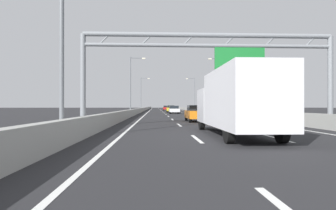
% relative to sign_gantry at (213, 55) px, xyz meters
% --- Properties ---
extents(ground_plane, '(260.00, 260.00, 0.00)m').
position_rel_sign_gantry_xyz_m(ground_plane, '(-0.27, 80.85, -4.87)').
color(ground_plane, '#262628').
extents(lane_dash_left_1, '(0.16, 3.00, 0.01)m').
position_rel_sign_gantry_xyz_m(lane_dash_left_1, '(-2.07, -6.65, -4.87)').
color(lane_dash_left_1, white).
rests_on(lane_dash_left_1, ground_plane).
extents(lane_dash_left_2, '(0.16, 3.00, 0.01)m').
position_rel_sign_gantry_xyz_m(lane_dash_left_2, '(-2.07, 2.35, -4.87)').
color(lane_dash_left_2, white).
rests_on(lane_dash_left_2, ground_plane).
extents(lane_dash_left_3, '(0.16, 3.00, 0.01)m').
position_rel_sign_gantry_xyz_m(lane_dash_left_3, '(-2.07, 11.35, -4.87)').
color(lane_dash_left_3, white).
rests_on(lane_dash_left_3, ground_plane).
extents(lane_dash_left_4, '(0.16, 3.00, 0.01)m').
position_rel_sign_gantry_xyz_m(lane_dash_left_4, '(-2.07, 20.35, -4.87)').
color(lane_dash_left_4, white).
rests_on(lane_dash_left_4, ground_plane).
extents(lane_dash_left_5, '(0.16, 3.00, 0.01)m').
position_rel_sign_gantry_xyz_m(lane_dash_left_5, '(-2.07, 29.35, -4.87)').
color(lane_dash_left_5, white).
rests_on(lane_dash_left_5, ground_plane).
extents(lane_dash_left_6, '(0.16, 3.00, 0.01)m').
position_rel_sign_gantry_xyz_m(lane_dash_left_6, '(-2.07, 38.35, -4.87)').
color(lane_dash_left_6, white).
rests_on(lane_dash_left_6, ground_plane).
extents(lane_dash_left_7, '(0.16, 3.00, 0.01)m').
position_rel_sign_gantry_xyz_m(lane_dash_left_7, '(-2.07, 47.35, -4.87)').
color(lane_dash_left_7, white).
rests_on(lane_dash_left_7, ground_plane).
extents(lane_dash_left_8, '(0.16, 3.00, 0.01)m').
position_rel_sign_gantry_xyz_m(lane_dash_left_8, '(-2.07, 56.35, -4.87)').
color(lane_dash_left_8, white).
rests_on(lane_dash_left_8, ground_plane).
extents(lane_dash_left_9, '(0.16, 3.00, 0.01)m').
position_rel_sign_gantry_xyz_m(lane_dash_left_9, '(-2.07, 65.35, -4.87)').
color(lane_dash_left_9, white).
rests_on(lane_dash_left_9, ground_plane).
extents(lane_dash_left_10, '(0.16, 3.00, 0.01)m').
position_rel_sign_gantry_xyz_m(lane_dash_left_10, '(-2.07, 74.35, -4.87)').
color(lane_dash_left_10, white).
rests_on(lane_dash_left_10, ground_plane).
extents(lane_dash_left_11, '(0.16, 3.00, 0.01)m').
position_rel_sign_gantry_xyz_m(lane_dash_left_11, '(-2.07, 83.35, -4.87)').
color(lane_dash_left_11, white).
rests_on(lane_dash_left_11, ground_plane).
extents(lane_dash_left_12, '(0.16, 3.00, 0.01)m').
position_rel_sign_gantry_xyz_m(lane_dash_left_12, '(-2.07, 92.35, -4.87)').
color(lane_dash_left_12, white).
rests_on(lane_dash_left_12, ground_plane).
extents(lane_dash_left_13, '(0.16, 3.00, 0.01)m').
position_rel_sign_gantry_xyz_m(lane_dash_left_13, '(-2.07, 101.35, -4.87)').
color(lane_dash_left_13, white).
rests_on(lane_dash_left_13, ground_plane).
extents(lane_dash_left_14, '(0.16, 3.00, 0.01)m').
position_rel_sign_gantry_xyz_m(lane_dash_left_14, '(-2.07, 110.35, -4.87)').
color(lane_dash_left_14, white).
rests_on(lane_dash_left_14, ground_plane).
extents(lane_dash_left_15, '(0.16, 3.00, 0.01)m').
position_rel_sign_gantry_xyz_m(lane_dash_left_15, '(-2.07, 119.35, -4.87)').
color(lane_dash_left_15, white).
rests_on(lane_dash_left_15, ground_plane).
extents(lane_dash_left_16, '(0.16, 3.00, 0.01)m').
position_rel_sign_gantry_xyz_m(lane_dash_left_16, '(-2.07, 128.35, -4.87)').
color(lane_dash_left_16, white).
rests_on(lane_dash_left_16, ground_plane).
extents(lane_dash_left_17, '(0.16, 3.00, 0.01)m').
position_rel_sign_gantry_xyz_m(lane_dash_left_17, '(-2.07, 137.35, -4.87)').
color(lane_dash_left_17, white).
rests_on(lane_dash_left_17, ground_plane).
extents(lane_dash_right_1, '(0.16, 3.00, 0.01)m').
position_rel_sign_gantry_xyz_m(lane_dash_right_1, '(1.53, -6.65, -4.87)').
color(lane_dash_right_1, white).
rests_on(lane_dash_right_1, ground_plane).
extents(lane_dash_right_2, '(0.16, 3.00, 0.01)m').
position_rel_sign_gantry_xyz_m(lane_dash_right_2, '(1.53, 2.35, -4.87)').
color(lane_dash_right_2, white).
rests_on(lane_dash_right_2, ground_plane).
extents(lane_dash_right_3, '(0.16, 3.00, 0.01)m').
position_rel_sign_gantry_xyz_m(lane_dash_right_3, '(1.53, 11.35, -4.87)').
color(lane_dash_right_3, white).
rests_on(lane_dash_right_3, ground_plane).
extents(lane_dash_right_4, '(0.16, 3.00, 0.01)m').
position_rel_sign_gantry_xyz_m(lane_dash_right_4, '(1.53, 20.35, -4.87)').
color(lane_dash_right_4, white).
rests_on(lane_dash_right_4, ground_plane).
extents(lane_dash_right_5, '(0.16, 3.00, 0.01)m').
position_rel_sign_gantry_xyz_m(lane_dash_right_5, '(1.53, 29.35, -4.87)').
color(lane_dash_right_5, white).
rests_on(lane_dash_right_5, ground_plane).
extents(lane_dash_right_6, '(0.16, 3.00, 0.01)m').
position_rel_sign_gantry_xyz_m(lane_dash_right_6, '(1.53, 38.35, -4.87)').
color(lane_dash_right_6, white).
rests_on(lane_dash_right_6, ground_plane).
extents(lane_dash_right_7, '(0.16, 3.00, 0.01)m').
position_rel_sign_gantry_xyz_m(lane_dash_right_7, '(1.53, 47.35, -4.87)').
color(lane_dash_right_7, white).
rests_on(lane_dash_right_7, ground_plane).
extents(lane_dash_right_8, '(0.16, 3.00, 0.01)m').
position_rel_sign_gantry_xyz_m(lane_dash_right_8, '(1.53, 56.35, -4.87)').
color(lane_dash_right_8, white).
rests_on(lane_dash_right_8, ground_plane).
extents(lane_dash_right_9, '(0.16, 3.00, 0.01)m').
position_rel_sign_gantry_xyz_m(lane_dash_right_9, '(1.53, 65.35, -4.87)').
color(lane_dash_right_9, white).
rests_on(lane_dash_right_9, ground_plane).
extents(lane_dash_right_10, '(0.16, 3.00, 0.01)m').
position_rel_sign_gantry_xyz_m(lane_dash_right_10, '(1.53, 74.35, -4.87)').
color(lane_dash_right_10, white).
rests_on(lane_dash_right_10, ground_plane).
extents(lane_dash_right_11, '(0.16, 3.00, 0.01)m').
position_rel_sign_gantry_xyz_m(lane_dash_right_11, '(1.53, 83.35, -4.87)').
color(lane_dash_right_11, white).
rests_on(lane_dash_right_11, ground_plane).
extents(lane_dash_right_12, '(0.16, 3.00, 0.01)m').
position_rel_sign_gantry_xyz_m(lane_dash_right_12, '(1.53, 92.35, -4.87)').
color(lane_dash_right_12, white).
rests_on(lane_dash_right_12, ground_plane).
extents(lane_dash_right_13, '(0.16, 3.00, 0.01)m').
position_rel_sign_gantry_xyz_m(lane_dash_right_13, '(1.53, 101.35, -4.87)').
color(lane_dash_right_13, white).
rests_on(lane_dash_right_13, ground_plane).
extents(lane_dash_right_14, '(0.16, 3.00, 0.01)m').
position_rel_sign_gantry_xyz_m(lane_dash_right_14, '(1.53, 110.35, -4.87)').
color(lane_dash_right_14, white).
rests_on(lane_dash_right_14, ground_plane).
extents(lane_dash_right_15, '(0.16, 3.00, 0.01)m').
position_rel_sign_gantry_xyz_m(lane_dash_right_15, '(1.53, 119.35, -4.87)').
color(lane_dash_right_15, white).
rests_on(lane_dash_right_15, ground_plane).
extents(lane_dash_right_16, '(0.16, 3.00, 0.01)m').
position_rel_sign_gantry_xyz_m(lane_dash_right_16, '(1.53, 128.35, -4.87)').
color(lane_dash_right_16, white).
rests_on(lane_dash_right_16, ground_plane).
extents(lane_dash_right_17, '(0.16, 3.00, 0.01)m').
position_rel_sign_gantry_xyz_m(lane_dash_right_17, '(1.53, 137.35, -4.87)').
color(lane_dash_right_17, white).
rests_on(lane_dash_right_17, ground_plane).
extents(edge_line_left, '(0.16, 176.00, 0.01)m').
position_rel_sign_gantry_xyz_m(edge_line_left, '(-5.52, 68.85, -4.87)').
color(edge_line_left, white).
rests_on(edge_line_left, ground_plane).
extents(edge_line_right, '(0.16, 176.00, 0.01)m').
position_rel_sign_gantry_xyz_m(edge_line_right, '(4.98, 68.85, -4.87)').
color(edge_line_right, white).
rests_on(edge_line_right, ground_plane).
extents(barrier_left, '(0.45, 220.00, 0.95)m').
position_rel_sign_gantry_xyz_m(barrier_left, '(-7.17, 90.85, -4.40)').
color(barrier_left, '#9E9E99').
rests_on(barrier_left, ground_plane).
extents(barrier_right, '(0.45, 220.00, 0.95)m').
position_rel_sign_gantry_xyz_m(barrier_right, '(6.63, 90.85, -4.40)').
color(barrier_right, '#9E9E99').
rests_on(barrier_right, ground_plane).
extents(sign_gantry, '(17.10, 0.36, 6.36)m').
position_rel_sign_gantry_xyz_m(sign_gantry, '(0.00, 0.00, 0.00)').
color(sign_gantry, gray).
rests_on(sign_gantry, ground_plane).
extents(streetlamp_left_near, '(2.58, 0.28, 9.50)m').
position_rel_sign_gantry_xyz_m(streetlamp_left_near, '(-7.73, -6.39, 0.53)').
color(streetlamp_left_near, slate).
rests_on(streetlamp_left_near, ground_plane).
extents(streetlamp_left_mid, '(2.58, 0.28, 9.50)m').
position_rel_sign_gantry_xyz_m(streetlamp_left_mid, '(-7.73, 28.23, 0.53)').
color(streetlamp_left_mid, slate).
rests_on(streetlamp_left_mid, ground_plane).
extents(streetlamp_right_mid, '(2.58, 0.28, 9.50)m').
position_rel_sign_gantry_xyz_m(streetlamp_right_mid, '(7.20, 28.23, 0.53)').
color(streetlamp_right_mid, slate).
rests_on(streetlamp_right_mid, ground_plane).
extents(streetlamp_left_far, '(2.58, 0.28, 9.50)m').
position_rel_sign_gantry_xyz_m(streetlamp_left_far, '(-7.73, 62.85, 0.53)').
color(streetlamp_left_far, slate).
rests_on(streetlamp_left_far, ground_plane).
extents(streetlamp_right_far, '(2.58, 0.28, 9.50)m').
position_rel_sign_gantry_xyz_m(streetlamp_right_far, '(7.20, 62.85, 0.53)').
color(streetlamp_right_far, slate).
rests_on(streetlamp_right_far, ground_plane).
extents(white_car, '(1.83, 4.30, 1.47)m').
position_rel_sign_gantry_xyz_m(white_car, '(-0.35, 34.21, -4.12)').
color(white_car, silver).
rests_on(white_car, ground_plane).
extents(yellow_car, '(1.73, 4.32, 1.55)m').
position_rel_sign_gantry_xyz_m(yellow_car, '(-0.41, 44.91, -4.08)').
color(yellow_car, yellow).
rests_on(yellow_car, ground_plane).
extents(orange_car, '(1.75, 4.20, 1.51)m').
position_rel_sign_gantry_xyz_m(orange_car, '(-0.09, 7.09, -4.09)').
color(orange_car, orange).
rests_on(orange_car, ground_plane).
extents(silver_car, '(1.89, 4.69, 1.49)m').
position_rel_sign_gantry_xyz_m(silver_car, '(3.35, 9.72, -4.10)').
color(silver_car, '#A8ADB2').
rests_on(silver_car, ground_plane).
extents(red_car, '(1.74, 4.35, 1.53)m').
position_rel_sign_gantry_xyz_m(red_car, '(-0.46, 71.87, -4.10)').
color(red_car, red).
rests_on(red_car, ground_plane).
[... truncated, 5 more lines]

